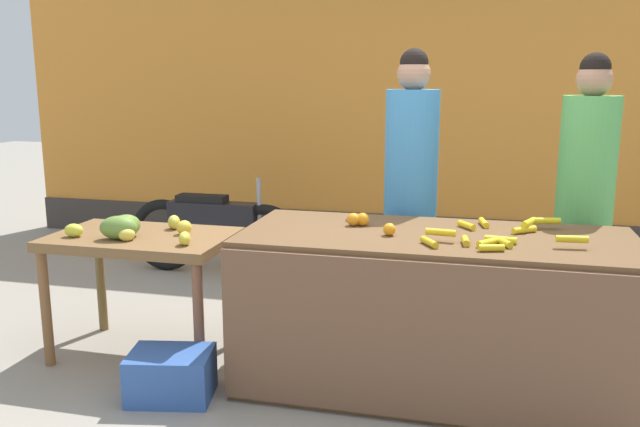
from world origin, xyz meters
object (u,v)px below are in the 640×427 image
at_px(vendor_woman_blue_shirt, 410,196).
at_px(vendor_woman_green_shirt, 584,205).
at_px(produce_sack, 297,291).
at_px(parked_motorcycle, 213,229).
at_px(produce_crate, 171,375).

relative_size(vendor_woman_blue_shirt, vendor_woman_green_shirt, 1.02).
bearing_deg(produce_sack, parked_motorcycle, 135.30).
xyz_separation_m(parked_motorcycle, produce_crate, (0.68, -2.21, -0.27)).
bearing_deg(produce_crate, produce_sack, 71.80).
distance_m(vendor_woman_green_shirt, parked_motorcycle, 3.09).
height_order(vendor_woman_blue_shirt, vendor_woman_green_shirt, vendor_woman_blue_shirt).
xyz_separation_m(vendor_woman_blue_shirt, vendor_woman_green_shirt, (1.06, 0.05, -0.02)).
height_order(vendor_woman_blue_shirt, parked_motorcycle, vendor_woman_blue_shirt).
bearing_deg(parked_motorcycle, produce_crate, -72.80).
relative_size(vendor_woman_green_shirt, produce_sack, 3.53).
bearing_deg(produce_sack, vendor_woman_blue_shirt, 2.34).
bearing_deg(vendor_woman_blue_shirt, parked_motorcycle, 150.72).
bearing_deg(parked_motorcycle, vendor_woman_green_shirt, -18.59).
xyz_separation_m(parked_motorcycle, produce_sack, (1.06, -1.05, -0.14)).
bearing_deg(parked_motorcycle, vendor_woman_blue_shirt, -29.28).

